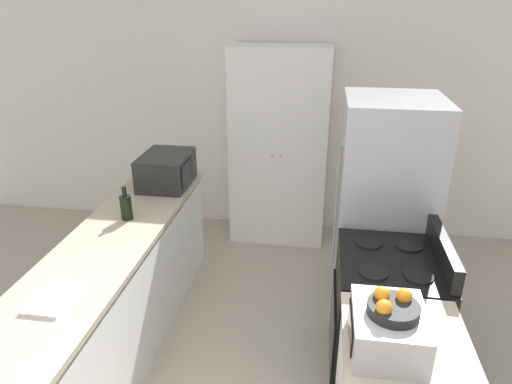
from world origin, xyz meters
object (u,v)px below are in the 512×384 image
object	(u,v)px
refrigerator	(383,209)
microwave	(166,170)
pantry_cabinet	(279,148)
wine_bottle	(126,207)
toaster_oven	(387,330)
stove	(384,316)
fruit_bowl	(392,306)

from	to	relation	value
refrigerator	microwave	xyz separation A→B (m)	(-1.80, 0.18, 0.16)
pantry_cabinet	wine_bottle	xyz separation A→B (m)	(-0.95, -1.55, -0.00)
refrigerator	toaster_oven	xyz separation A→B (m)	(-0.16, -1.58, 0.12)
pantry_cabinet	stove	xyz separation A→B (m)	(0.89, -1.84, -0.53)
wine_bottle	refrigerator	bearing A→B (deg)	14.76
pantry_cabinet	toaster_oven	world-z (taller)	pantry_cabinet
refrigerator	fruit_bowl	bearing A→B (deg)	-95.50
wine_bottle	toaster_oven	size ratio (longest dim) A/B	0.64
refrigerator	fruit_bowl	size ratio (longest dim) A/B	7.49
stove	wine_bottle	xyz separation A→B (m)	(-1.85, 0.29, 0.53)
refrigerator	pantry_cabinet	bearing A→B (deg)	131.10
refrigerator	toaster_oven	bearing A→B (deg)	-95.73
stove	fruit_bowl	world-z (taller)	fruit_bowl
pantry_cabinet	fruit_bowl	bearing A→B (deg)	-73.77
toaster_oven	refrigerator	bearing A→B (deg)	84.27
stove	toaster_oven	xyz separation A→B (m)	(-0.13, -0.80, 0.54)
pantry_cabinet	wine_bottle	distance (m)	1.82
pantry_cabinet	stove	bearing A→B (deg)	-64.09
refrigerator	microwave	world-z (taller)	refrigerator
stove	refrigerator	xyz separation A→B (m)	(0.03, 0.78, 0.41)
toaster_oven	pantry_cabinet	bearing A→B (deg)	106.14
stove	toaster_oven	world-z (taller)	toaster_oven
stove	toaster_oven	size ratio (longest dim) A/B	2.66
stove	microwave	size ratio (longest dim) A/B	2.03
stove	fruit_bowl	size ratio (longest dim) A/B	4.53
microwave	fruit_bowl	size ratio (longest dim) A/B	2.23
fruit_bowl	refrigerator	bearing A→B (deg)	84.50
microwave	wine_bottle	bearing A→B (deg)	-96.52
refrigerator	toaster_oven	world-z (taller)	refrigerator
wine_bottle	toaster_oven	distance (m)	2.03
stove	refrigerator	size ratio (longest dim) A/B	0.60
toaster_oven	microwave	bearing A→B (deg)	132.95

